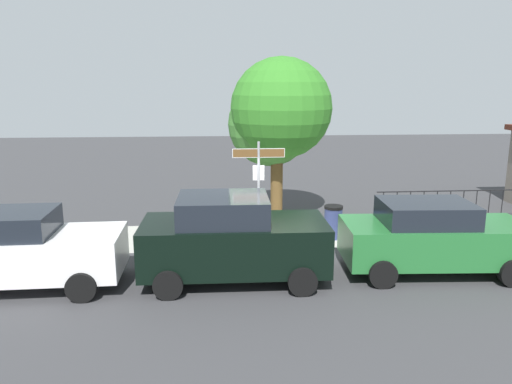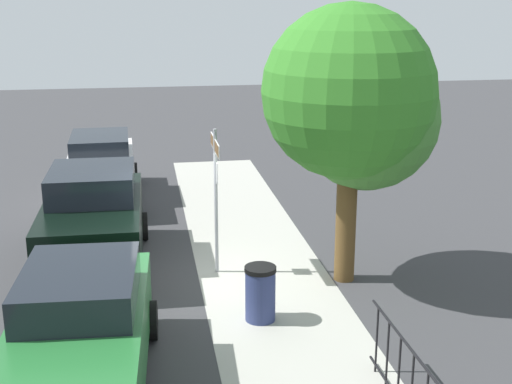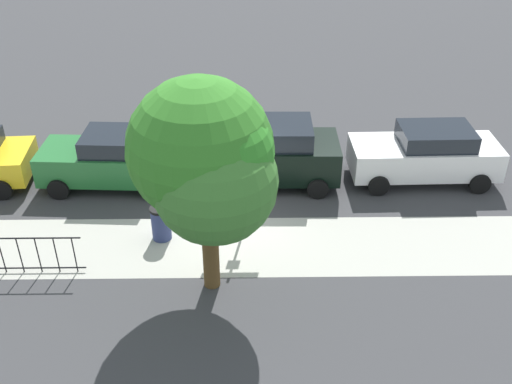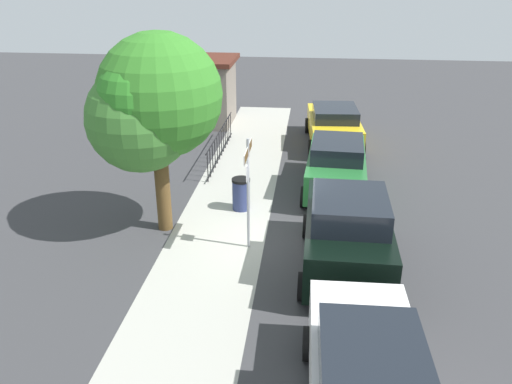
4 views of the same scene
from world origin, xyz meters
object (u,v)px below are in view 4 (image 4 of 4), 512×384
object	(u,v)px
car_black	(347,232)
trash_bin	(241,194)
car_green	(336,164)
shade_tree	(151,104)
car_yellow	(334,125)
utility_shed	(205,90)
street_sign	(248,173)

from	to	relation	value
car_black	trash_bin	xyz separation A→B (m)	(3.05, 2.94, -0.51)
car_green	shade_tree	bearing A→B (deg)	126.71
trash_bin	car_yellow	bearing A→B (deg)	-23.85
car_black	utility_shed	world-z (taller)	utility_shed
utility_shed	car_yellow	bearing A→B (deg)	-114.18
car_black	car_green	size ratio (longest dim) A/B	0.96
utility_shed	trash_bin	world-z (taller)	utility_shed
street_sign	car_black	world-z (taller)	street_sign
shade_tree	car_black	xyz separation A→B (m)	(-1.54, -5.00, -2.54)
car_green	trash_bin	xyz separation A→B (m)	(-1.75, 2.84, -0.40)
car_black	street_sign	bearing A→B (deg)	72.53
car_yellow	trash_bin	xyz separation A→B (m)	(-6.54, 2.89, -0.34)
car_black	car_yellow	bearing A→B (deg)	1.01
street_sign	utility_shed	size ratio (longest dim) A/B	0.93
shade_tree	car_green	bearing A→B (deg)	-56.34
street_sign	car_green	size ratio (longest dim) A/B	0.66
street_sign	car_yellow	distance (m)	9.19
street_sign	trash_bin	size ratio (longest dim) A/B	3.00
street_sign	car_yellow	size ratio (longest dim) A/B	0.64
car_green	car_yellow	size ratio (longest dim) A/B	0.97
car_black	trash_bin	size ratio (longest dim) A/B	4.32
car_yellow	trash_bin	size ratio (longest dim) A/B	4.68
shade_tree	trash_bin	world-z (taller)	shade_tree
car_black	car_green	bearing A→B (deg)	1.88
trash_bin	shade_tree	bearing A→B (deg)	126.43
car_black	car_green	xyz separation A→B (m)	(4.80, 0.10, -0.11)
street_sign	car_green	world-z (taller)	street_sign
trash_bin	car_black	bearing A→B (deg)	-136.06
shade_tree	trash_bin	bearing A→B (deg)	-53.57
shade_tree	car_black	bearing A→B (deg)	-107.08
car_green	car_yellow	distance (m)	4.80
shade_tree	car_yellow	size ratio (longest dim) A/B	1.16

